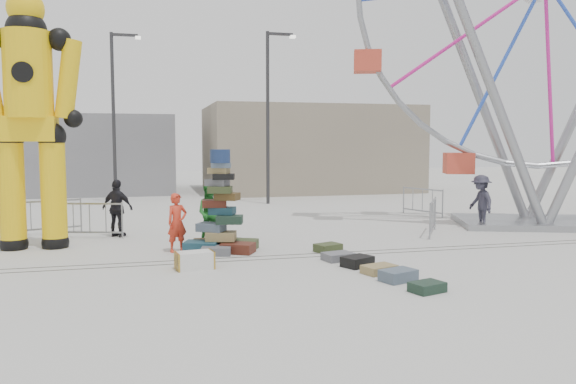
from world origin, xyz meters
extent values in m
plane|color=#9E9E99|center=(0.00, 0.00, 0.00)|extent=(90.00, 90.00, 0.00)
cube|color=#47443F|center=(0.00, 0.60, 0.00)|extent=(40.00, 0.04, 0.01)
cube|color=#47443F|center=(0.00, 1.00, 0.00)|extent=(40.00, 0.04, 0.01)
cube|color=gray|center=(7.00, 20.00, 2.50)|extent=(12.00, 8.00, 5.00)
cube|color=gray|center=(-6.00, 22.00, 2.20)|extent=(10.00, 8.00, 4.40)
cylinder|color=#2D2D30|center=(3.00, 13.00, 4.00)|extent=(0.16, 0.16, 8.00)
cube|color=#2D2D30|center=(3.60, 13.00, 7.90)|extent=(1.20, 0.15, 0.12)
cube|color=silver|center=(4.20, 13.00, 7.80)|extent=(0.25, 0.25, 0.12)
cylinder|color=#2D2D30|center=(-4.00, 15.00, 4.00)|extent=(0.16, 0.16, 8.00)
cube|color=#2D2D30|center=(-3.40, 15.00, 7.90)|extent=(1.20, 0.15, 0.12)
cube|color=silver|center=(-2.80, 15.00, 7.80)|extent=(0.25, 0.25, 0.12)
cube|color=#1C4555|center=(-1.20, 1.96, 0.14)|extent=(1.03, 0.86, 0.29)
cube|color=#552216|center=(-0.28, 1.59, 0.13)|extent=(1.00, 0.91, 0.26)
cube|color=#4F3A19|center=(-0.99, 2.47, 0.12)|extent=(0.85, 0.65, 0.24)
cube|color=#384422|center=(-0.07, 2.10, 0.13)|extent=(0.95, 0.84, 0.26)
cube|color=slate|center=(-0.86, 1.47, 0.11)|extent=(0.84, 0.66, 0.22)
cube|color=black|center=(-0.45, 2.49, 0.12)|extent=(0.87, 0.78, 0.24)
cube|color=#9C854F|center=(-0.68, 1.93, 0.41)|extent=(0.89, 0.73, 0.24)
cube|color=slate|center=(-0.92, 2.06, 0.64)|extent=(0.86, 0.79, 0.22)
cube|color=#1C3326|center=(-0.46, 1.82, 0.86)|extent=(0.78, 0.62, 0.22)
cube|color=#1C4555|center=(-0.62, 2.08, 1.07)|extent=(0.79, 0.68, 0.20)
cube|color=#552216|center=(-0.82, 2.10, 1.27)|extent=(0.69, 0.52, 0.20)
cube|color=#4F3A19|center=(-0.50, 1.92, 1.47)|extent=(0.74, 0.67, 0.20)
cube|color=#384422|center=(-0.70, 1.88, 1.65)|extent=(0.71, 0.57, 0.18)
cube|color=slate|center=(-0.75, 2.05, 1.83)|extent=(0.70, 0.65, 0.18)
cube|color=black|center=(-0.59, 1.89, 2.00)|extent=(0.62, 0.50, 0.15)
cube|color=#9C854F|center=(-0.71, 2.00, 2.15)|extent=(0.63, 0.55, 0.15)
cube|color=slate|center=(-0.66, 1.88, 2.29)|extent=(0.56, 0.43, 0.13)
cylinder|color=navy|center=(-0.68, 1.93, 2.54)|extent=(0.53, 0.53, 0.35)
sphere|color=black|center=(-6.09, 3.59, 0.14)|extent=(0.73, 0.73, 0.73)
cylinder|color=yellow|center=(-6.09, 3.59, 1.53)|extent=(0.67, 0.67, 3.06)
sphere|color=black|center=(-6.09, 3.59, 3.06)|extent=(0.77, 0.77, 0.77)
sphere|color=black|center=(-5.04, 3.56, 0.14)|extent=(0.73, 0.73, 0.73)
cylinder|color=yellow|center=(-5.04, 3.56, 1.53)|extent=(0.67, 0.67, 3.06)
sphere|color=black|center=(-5.04, 3.56, 3.06)|extent=(0.77, 0.77, 0.77)
cube|color=yellow|center=(-5.57, 3.57, 3.25)|extent=(1.36, 0.81, 0.67)
cylinder|color=yellow|center=(-5.57, 3.57, 4.69)|extent=(1.24, 1.24, 2.30)
sphere|color=black|center=(-5.57, 3.57, 5.84)|extent=(1.05, 1.05, 1.05)
sphere|color=yellow|center=(-5.57, 3.57, 6.41)|extent=(0.96, 0.96, 0.96)
sphere|color=black|center=(-4.75, 3.55, 5.64)|extent=(0.61, 0.61, 0.61)
cylinder|color=yellow|center=(-4.56, 3.54, 4.59)|extent=(0.80, 0.52, 2.15)
sphere|color=black|center=(-4.47, 3.54, 3.54)|extent=(0.50, 0.50, 0.50)
cube|color=gray|center=(10.59, 3.87, 0.10)|extent=(5.97, 4.73, 0.21)
cylinder|color=gray|center=(8.70, 3.56, 4.17)|extent=(3.52, 1.54, 8.46)
cylinder|color=gray|center=(9.34, 5.33, 4.17)|extent=(3.52, 1.54, 8.46)
cube|color=#C63E2A|center=(10.59, 3.87, 1.56)|extent=(1.20, 1.20, 0.73)
cube|color=silver|center=(-1.54, 0.00, 0.20)|extent=(0.91, 0.61, 0.40)
cube|color=#384422|center=(2.06, 1.15, 0.11)|extent=(0.79, 0.69, 0.22)
cube|color=slate|center=(1.97, 0.07, 0.10)|extent=(0.81, 0.68, 0.19)
cube|color=black|center=(2.17, -0.71, 0.12)|extent=(0.84, 0.75, 0.24)
cube|color=#9C854F|center=(2.39, -1.47, 0.09)|extent=(0.84, 0.69, 0.19)
cube|color=slate|center=(2.50, -2.21, 0.12)|extent=(0.85, 0.70, 0.24)
cube|color=#1C3326|center=(2.67, -3.14, 0.10)|extent=(0.75, 0.63, 0.20)
imported|color=red|center=(-1.81, 2.13, 0.78)|extent=(0.67, 0.57, 1.56)
imported|color=#175D1D|center=(-0.79, 3.26, 0.85)|extent=(0.97, 0.84, 1.71)
imported|color=black|center=(-3.45, 5.04, 0.88)|extent=(1.11, 0.90, 1.77)
imported|color=#292936|center=(8.38, 3.83, 0.90)|extent=(0.67, 1.17, 1.80)
camera|label=1|loc=(-2.58, -12.82, 2.90)|focal=35.00mm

